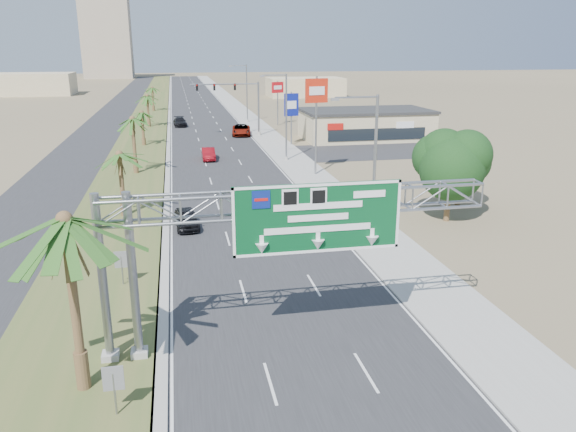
# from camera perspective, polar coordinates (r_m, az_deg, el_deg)

# --- Properties ---
(road) EXTENTS (12.00, 300.00, 0.02)m
(road) POSITION_cam_1_polar(r_m,az_deg,el_deg) (123.02, -8.99, 10.56)
(road) COLOR #28282B
(road) RESTS_ON ground
(sidewalk_right) EXTENTS (4.00, 300.00, 0.10)m
(sidewalk_right) POSITION_cam_1_polar(r_m,az_deg,el_deg) (123.66, -4.99, 10.75)
(sidewalk_right) COLOR #9E9B93
(sidewalk_right) RESTS_ON ground
(median_grass) EXTENTS (7.00, 300.00, 0.12)m
(median_grass) POSITION_cam_1_polar(r_m,az_deg,el_deg) (123.00, -13.72, 10.32)
(median_grass) COLOR #465C28
(median_grass) RESTS_ON ground
(opposing_road) EXTENTS (8.00, 300.00, 0.02)m
(opposing_road) POSITION_cam_1_polar(r_m,az_deg,el_deg) (123.49, -17.01, 10.07)
(opposing_road) COLOR #28282B
(opposing_road) RESTS_ON ground
(sign_gantry) EXTENTS (16.75, 1.24, 7.50)m
(sign_gantry) POSITION_cam_1_polar(r_m,az_deg,el_deg) (23.54, -0.88, -0.01)
(sign_gantry) COLOR gray
(sign_gantry) RESTS_ON ground
(palm_near) EXTENTS (5.70, 5.70, 8.35)m
(palm_near) POSITION_cam_1_polar(r_m,az_deg,el_deg) (21.48, -21.77, -0.46)
(palm_near) COLOR brown
(palm_near) RESTS_ON ground
(palm_row_b) EXTENTS (3.99, 3.99, 5.95)m
(palm_row_b) POSITION_cam_1_polar(r_m,az_deg,el_deg) (45.16, -16.76, 5.91)
(palm_row_b) COLOR brown
(palm_row_b) RESTS_ON ground
(palm_row_c) EXTENTS (3.99, 3.99, 6.75)m
(palm_row_c) POSITION_cam_1_polar(r_m,az_deg,el_deg) (60.83, -15.55, 9.37)
(palm_row_c) COLOR brown
(palm_row_c) RESTS_ON ground
(palm_row_d) EXTENTS (3.99, 3.99, 5.45)m
(palm_row_d) POSITION_cam_1_polar(r_m,az_deg,el_deg) (78.82, -14.64, 10.08)
(palm_row_d) COLOR brown
(palm_row_d) RESTS_ON ground
(palm_row_e) EXTENTS (3.99, 3.99, 6.15)m
(palm_row_e) POSITION_cam_1_polar(r_m,az_deg,el_deg) (97.65, -14.12, 11.71)
(palm_row_e) COLOR brown
(palm_row_e) RESTS_ON ground
(palm_row_f) EXTENTS (3.99, 3.99, 5.75)m
(palm_row_f) POSITION_cam_1_polar(r_m,az_deg,el_deg) (122.59, -13.64, 12.49)
(palm_row_f) COLOR brown
(palm_row_f) RESTS_ON ground
(streetlight_near) EXTENTS (3.27, 0.44, 10.00)m
(streetlight_near) POSITION_cam_1_polar(r_m,az_deg,el_deg) (37.32, 8.46, 3.95)
(streetlight_near) COLOR gray
(streetlight_near) RESTS_ON ground
(streetlight_mid) EXTENTS (3.27, 0.44, 10.00)m
(streetlight_mid) POSITION_cam_1_polar(r_m,az_deg,el_deg) (65.93, -0.35, 9.65)
(streetlight_mid) COLOR gray
(streetlight_mid) RESTS_ON ground
(streetlight_far) EXTENTS (3.27, 0.44, 10.00)m
(streetlight_far) POSITION_cam_1_polar(r_m,az_deg,el_deg) (101.33, -4.31, 12.09)
(streetlight_far) COLOR gray
(streetlight_far) RESTS_ON ground
(signal_mast) EXTENTS (10.28, 0.71, 8.00)m
(signal_mast) POSITION_cam_1_polar(r_m,az_deg,el_deg) (85.22, -4.38, 11.32)
(signal_mast) COLOR gray
(signal_mast) RESTS_ON ground
(store_building) EXTENTS (18.00, 10.00, 4.00)m
(store_building) POSITION_cam_1_polar(r_m,az_deg,el_deg) (83.51, 7.86, 9.13)
(store_building) COLOR #C4B485
(store_building) RESTS_ON ground
(oak_near) EXTENTS (4.50, 4.50, 6.80)m
(oak_near) POSITION_cam_1_polar(r_m,az_deg,el_deg) (44.00, 16.23, 5.19)
(oak_near) COLOR brown
(oak_near) RESTS_ON ground
(oak_far) EXTENTS (3.50, 3.50, 5.60)m
(oak_far) POSITION_cam_1_polar(r_m,az_deg,el_deg) (48.99, 17.18, 5.39)
(oak_far) COLOR brown
(oak_far) RESTS_ON ground
(median_signback_a) EXTENTS (0.75, 0.08, 2.08)m
(median_signback_a) POSITION_cam_1_polar(r_m,az_deg,el_deg) (21.67, -17.30, -15.81)
(median_signback_a) COLOR gray
(median_signback_a) RESTS_ON ground
(median_signback_b) EXTENTS (0.75, 0.08, 2.08)m
(median_signback_b) POSITION_cam_1_polar(r_m,az_deg,el_deg) (32.49, -16.57, -4.51)
(median_signback_b) COLOR gray
(median_signback_b) RESTS_ON ground
(tower_distant) EXTENTS (20.00, 16.00, 35.00)m
(tower_distant) POSITION_cam_1_polar(r_m,az_deg,el_deg) (263.66, -17.94, 16.99)
(tower_distant) COLOR tan
(tower_distant) RESTS_ON ground
(building_distant_left) EXTENTS (24.00, 14.00, 6.00)m
(building_distant_left) POSITION_cam_1_polar(r_m,az_deg,el_deg) (177.07, -24.87, 12.06)
(building_distant_left) COLOR #C4B485
(building_distant_left) RESTS_ON ground
(building_distant_right) EXTENTS (20.00, 12.00, 5.00)m
(building_distant_right) POSITION_cam_1_polar(r_m,az_deg,el_deg) (156.58, 1.75, 12.96)
(building_distant_right) COLOR #C4B485
(building_distant_right) RESTS_ON ground
(car_left_lane) EXTENTS (1.97, 4.25, 1.41)m
(car_left_lane) POSITION_cam_1_polar(r_m,az_deg,el_deg) (42.15, -10.29, -0.26)
(car_left_lane) COLOR black
(car_left_lane) RESTS_ON ground
(car_mid_lane) EXTENTS (1.50, 4.28, 1.41)m
(car_mid_lane) POSITION_cam_1_polar(r_m,az_deg,el_deg) (67.73, -8.09, 6.26)
(car_mid_lane) COLOR maroon
(car_mid_lane) RESTS_ON ground
(car_right_lane) EXTENTS (3.36, 6.13, 1.63)m
(car_right_lane) POSITION_cam_1_polar(r_m,az_deg,el_deg) (86.41, -4.77, 8.69)
(car_right_lane) COLOR gray
(car_right_lane) RESTS_ON ground
(car_far) EXTENTS (2.34, 5.17, 1.47)m
(car_far) POSITION_cam_1_polar(r_m,az_deg,el_deg) (98.18, -10.92, 9.37)
(car_far) COLOR black
(car_far) RESTS_ON ground
(pole_sign_red_near) EXTENTS (2.41, 0.76, 10.07)m
(pole_sign_red_near) POSITION_cam_1_polar(r_m,az_deg,el_deg) (57.98, 2.91, 11.94)
(pole_sign_red_near) COLOR gray
(pole_sign_red_near) RESTS_ON ground
(pole_sign_blue) EXTENTS (2.02, 0.76, 7.16)m
(pole_sign_blue) POSITION_cam_1_polar(r_m,az_deg,el_deg) (76.91, 0.34, 11.05)
(pole_sign_blue) COLOR gray
(pole_sign_blue) RESTS_ON ground
(pole_sign_red_far) EXTENTS (2.14, 1.14, 7.48)m
(pole_sign_red_far) POSITION_cam_1_polar(r_m,az_deg,el_deg) (97.21, -1.06, 12.63)
(pole_sign_red_far) COLOR gray
(pole_sign_red_far) RESTS_ON ground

